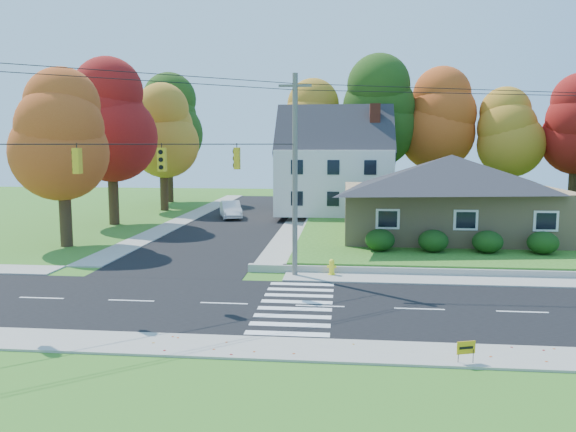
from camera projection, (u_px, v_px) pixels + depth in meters
name	position (u px, v px, depth m)	size (l,w,h in m)	color
ground	(320.00, 307.00, 22.95)	(120.00, 120.00, 0.00)	#3D7923
road_main	(320.00, 306.00, 22.95)	(90.00, 8.00, 0.02)	black
road_cross	(242.00, 219.00, 49.41)	(8.00, 44.00, 0.02)	black
sidewalk_north	(324.00, 277.00, 27.88)	(90.00, 2.00, 0.08)	#9C9A90
sidewalk_south	(313.00, 350.00, 18.01)	(90.00, 2.00, 0.08)	#9C9A90
lawn	(504.00, 229.00, 42.34)	(30.00, 30.00, 0.50)	#3D7923
ranch_house	(450.00, 194.00, 37.52)	(14.60, 10.60, 5.40)	tan
colonial_house	(335.00, 167.00, 49.99)	(10.40, 8.40, 9.60)	silver
hedge_row	(460.00, 241.00, 31.73)	(10.70, 1.70, 1.27)	#163A10
traffic_infrastructure	(319.00, 179.00, 23.64)	(38.10, 10.66, 10.00)	#666059
tree_lot_0	(316.00, 127.00, 55.64)	(6.72, 6.72, 12.51)	#3F2A19
tree_lot_1	(378.00, 112.00, 53.89)	(7.84, 7.84, 14.60)	#3F2A19
tree_lot_2	(439.00, 119.00, 54.36)	(7.28, 7.28, 13.56)	#3F2A19
tree_lot_3	(505.00, 133.00, 52.94)	(6.16, 6.16, 11.47)	#3F2A19
tree_west_0	(61.00, 135.00, 35.58)	(6.16, 6.16, 11.47)	#3F2A19
tree_west_1	(111.00, 121.00, 45.38)	(7.28, 7.28, 13.56)	#3F2A19
tree_west_2	(163.00, 132.00, 55.23)	(6.72, 6.72, 12.51)	#3F2A19
tree_west_3	(168.00, 121.00, 63.16)	(7.84, 7.84, 14.60)	#3F2A19
white_car	(231.00, 210.00, 50.12)	(1.60, 4.59, 1.51)	silver
fire_hydrant	(332.00, 268.00, 28.22)	(0.48, 0.38, 0.86)	yellow
yard_sign	(466.00, 348.00, 16.82)	(0.58, 0.21, 0.74)	black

